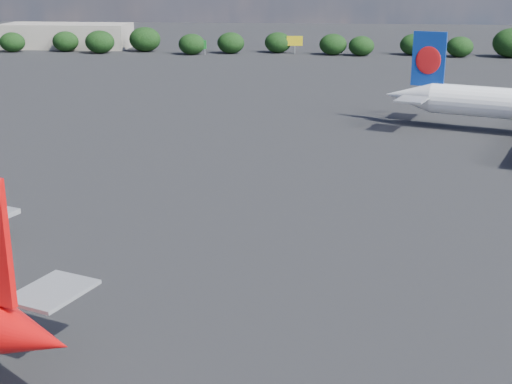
{
  "coord_description": "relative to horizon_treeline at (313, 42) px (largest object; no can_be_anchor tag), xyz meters",
  "views": [
    {
      "loc": [
        21.39,
        -44.7,
        26.01
      ],
      "look_at": [
        16.0,
        12.0,
        8.0
      ],
      "focal_mm": 50.0,
      "sensor_mm": 36.0,
      "label": 1
    }
  ],
  "objects": [
    {
      "name": "terminal_building",
      "position": [
        -82.82,
        12.83,
        0.12
      ],
      "size": [
        42.0,
        16.0,
        8.0
      ],
      "color": "gray",
      "rests_on": "ground"
    },
    {
      "name": "billboard_yellow",
      "position": [
        -5.82,
        2.83,
        -0.01
      ],
      "size": [
        5.0,
        0.3,
        5.5
      ],
      "color": "yellow",
      "rests_on": "ground"
    },
    {
      "name": "ground",
      "position": [
        -17.82,
        -119.17,
        -3.88
      ],
      "size": [
        500.0,
        500.0,
        0.0
      ],
      "primitive_type": "plane",
      "color": "black",
      "rests_on": "ground"
    },
    {
      "name": "horizon_treeline",
      "position": [
        0.0,
        0.0,
        0.0
      ],
      "size": [
        212.09,
        16.21,
        9.23
      ],
      "color": "black",
      "rests_on": "ground"
    },
    {
      "name": "highway_sign",
      "position": [
        -35.82,
        -3.17,
        -0.75
      ],
      "size": [
        6.0,
        0.3,
        4.5
      ],
      "color": "#13601F",
      "rests_on": "ground"
    }
  ]
}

